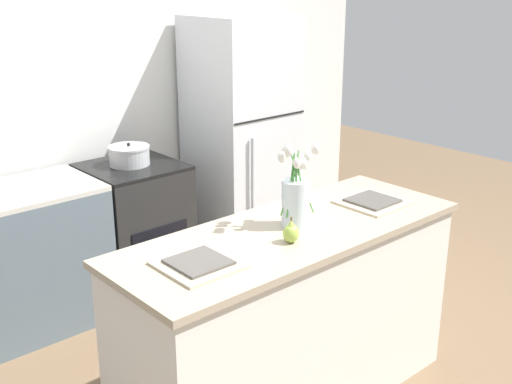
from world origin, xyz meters
The scene contains 9 objects.
back_wall centered at (0.00, 2.00, 1.35)m, with size 5.20×0.08×2.70m.
kitchen_island centered at (0.00, 0.00, 0.48)m, with size 1.80×0.66×0.95m.
stove_range centered at (0.10, 1.60, 0.45)m, with size 0.60×0.61×0.89m.
refrigerator centered at (1.05, 1.60, 0.91)m, with size 0.68×0.67×1.81m.
flower_vase centered at (0.05, 0.02, 1.10)m, with size 0.18×0.17×0.41m.
pear_figurine centered at (-0.11, -0.11, 1.00)m, with size 0.07×0.07×0.12m.
plate_setting_left centered at (-0.56, -0.03, 0.96)m, with size 0.31×0.31×0.02m.
plate_setting_right centered at (0.56, -0.03, 0.96)m, with size 0.31×0.31×0.02m.
cooking_pot centered at (0.09, 1.61, 0.96)m, with size 0.27×0.27×0.15m.
Camera 1 is at (-1.98, -1.98, 2.10)m, focal length 45.00 mm.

